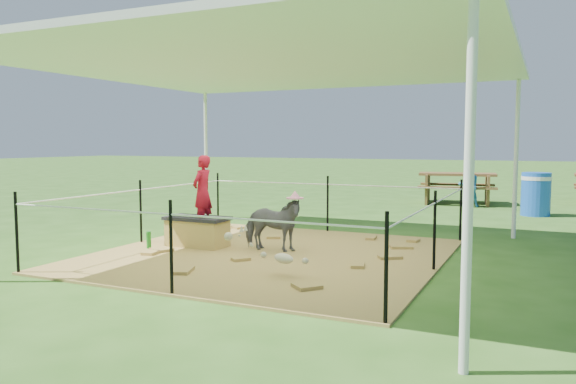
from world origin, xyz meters
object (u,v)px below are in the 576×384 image
at_px(foal, 284,256).
at_px(distant_person, 469,186).
at_px(picnic_table_near, 457,188).
at_px(woman, 202,185).
at_px(pony, 272,224).
at_px(straw_bale, 197,233).
at_px(trash_barrel, 536,194).
at_px(green_bottle, 149,240).

bearing_deg(foal, distant_person, 107.42).
bearing_deg(distant_person, picnic_table_near, -78.86).
xyz_separation_m(woman, pony, (1.09, 0.12, -0.54)).
height_order(straw_bale, pony, pony).
bearing_deg(picnic_table_near, trash_barrel, -50.93).
height_order(foal, picnic_table_near, picnic_table_near).
relative_size(foal, distant_person, 0.81).
bearing_deg(distant_person, woman, 50.24).
bearing_deg(foal, picnic_table_near, 110.24).
relative_size(green_bottle, pony, 0.27).
bearing_deg(distant_person, straw_bale, 49.56).
bearing_deg(picnic_table_near, pony, -108.19).
relative_size(foal, picnic_table_near, 0.45).
bearing_deg(straw_bale, foal, -30.59).
bearing_deg(distant_person, green_bottle, 47.29).
distance_m(foal, distant_person, 8.56).
xyz_separation_m(green_bottle, distant_person, (3.55, 7.77, 0.37)).
bearing_deg(woman, foal, 58.40).
xyz_separation_m(woman, trash_barrel, (4.42, 6.22, -0.49)).
bearing_deg(straw_bale, pony, 5.69).
relative_size(woman, trash_barrel, 1.14).
distance_m(pony, picnic_table_near, 8.00).
xyz_separation_m(pony, trash_barrel, (3.33, 6.10, 0.05)).
xyz_separation_m(straw_bale, distant_person, (3.00, 7.32, 0.30)).
bearing_deg(distant_person, trash_barrel, 125.92).
height_order(straw_bale, green_bottle, straw_bale).
xyz_separation_m(straw_bale, foal, (1.99, -1.18, 0.04)).
bearing_deg(picnic_table_near, foal, -101.86).
bearing_deg(green_bottle, picnic_table_near, 69.42).
xyz_separation_m(straw_bale, trash_barrel, (4.52, 6.22, 0.24)).
xyz_separation_m(woman, picnic_table_near, (2.52, 7.99, -0.56)).
distance_m(pony, distant_person, 7.43).
bearing_deg(pony, green_bottle, 103.87).
bearing_deg(trash_barrel, woman, -125.40).
bearing_deg(foal, trash_barrel, 95.29).
distance_m(woman, green_bottle, 1.13).
distance_m(green_bottle, picnic_table_near, 9.02).
bearing_deg(green_bottle, trash_barrel, 52.76).
height_order(woman, distant_person, woman).
height_order(straw_bale, foal, foal).
height_order(green_bottle, distant_person, distant_person).
bearing_deg(woman, trash_barrel, 144.89).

